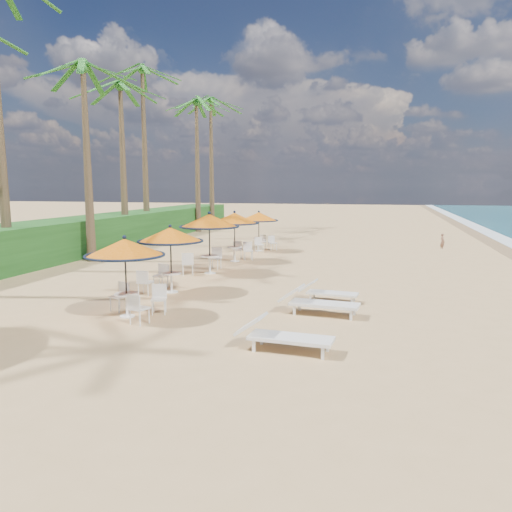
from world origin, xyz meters
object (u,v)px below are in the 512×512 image
at_px(station_1, 168,241).
at_px(station_2, 208,226).
at_px(station_0, 127,257).
at_px(lounger_mid, 316,301).
at_px(station_3, 235,223).
at_px(lounger_far, 326,291).
at_px(station_4, 260,221).
at_px(lounger_near, 281,335).

bearing_deg(station_1, station_2, 89.06).
xyz_separation_m(station_0, lounger_mid, (4.84, 1.47, -1.25)).
bearing_deg(station_3, station_1, -91.54).
height_order(station_0, station_3, station_3).
bearing_deg(lounger_far, station_4, 119.82).
bearing_deg(station_4, station_0, -90.74).
bearing_deg(station_4, station_2, -92.75).
bearing_deg(lounger_near, lounger_far, 89.33).
xyz_separation_m(station_2, station_4, (0.34, 7.10, -0.31)).
relative_size(station_2, lounger_near, 1.16).
relative_size(station_3, lounger_far, 1.29).
xyz_separation_m(station_2, lounger_near, (4.67, -8.52, -1.54)).
bearing_deg(station_4, lounger_near, -74.52).
xyz_separation_m(station_2, station_3, (0.13, 3.30, -0.10)).
bearing_deg(lounger_far, station_0, -141.45).
distance_m(station_0, lounger_mid, 5.21).
distance_m(station_4, lounger_near, 16.25).
distance_m(station_2, station_4, 7.11).
bearing_deg(lounger_far, station_2, 150.29).
xyz_separation_m(lounger_near, lounger_far, (0.43, 4.86, -0.05)).
distance_m(station_2, lounger_far, 6.47).
bearing_deg(lounger_far, station_3, 131.48).
bearing_deg(station_2, station_1, -90.94).
xyz_separation_m(station_3, lounger_near, (4.54, -11.82, -1.44)).
distance_m(station_1, station_4, 10.79).
relative_size(station_3, lounger_mid, 1.05).
bearing_deg(lounger_near, station_4, 109.86).
distance_m(station_0, lounger_far, 6.00).
xyz_separation_m(station_1, lounger_mid, (5.06, -1.65, -1.35)).
bearing_deg(station_1, lounger_near, -45.62).
distance_m(station_2, station_3, 3.31).
relative_size(station_0, station_2, 0.89).
bearing_deg(lounger_near, station_2, 123.09).
distance_m(station_1, lounger_near, 6.89).
height_order(station_0, lounger_near, station_0).
bearing_deg(lounger_mid, station_2, 138.70).
bearing_deg(station_2, station_4, 87.25).
relative_size(station_0, lounger_far, 1.21).
xyz_separation_m(station_0, lounger_far, (4.93, 3.15, -1.32)).
distance_m(lounger_mid, lounger_far, 1.68).
distance_m(station_0, station_3, 10.12).
bearing_deg(station_1, station_0, -85.94).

